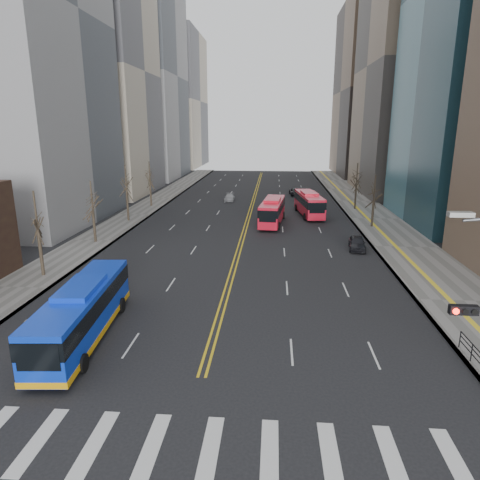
# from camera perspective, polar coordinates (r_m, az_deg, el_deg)

# --- Properties ---
(ground) EXTENTS (220.00, 220.00, 0.00)m
(ground) POSITION_cam_1_polar(r_m,az_deg,el_deg) (19.12, -7.92, -25.86)
(ground) COLOR black
(sidewalk_right) EXTENTS (7.00, 130.00, 0.15)m
(sidewalk_right) POSITION_cam_1_polar(r_m,az_deg,el_deg) (61.97, 17.53, 2.72)
(sidewalk_right) COLOR slate
(sidewalk_right) RESTS_ON ground
(sidewalk_left) EXTENTS (5.00, 130.00, 0.15)m
(sidewalk_left) POSITION_cam_1_polar(r_m,az_deg,el_deg) (63.59, -13.90, 3.28)
(sidewalk_left) COLOR slate
(sidewalk_left) RESTS_ON ground
(crosswalk) EXTENTS (26.70, 4.00, 0.01)m
(crosswalk) POSITION_cam_1_polar(r_m,az_deg,el_deg) (19.11, -7.92, -25.85)
(crosswalk) COLOR silver
(crosswalk) RESTS_ON ground
(centerline) EXTENTS (0.55, 100.00, 0.01)m
(centerline) POSITION_cam_1_polar(r_m,az_deg,el_deg) (70.28, 1.63, 4.73)
(centerline) COLOR gold
(centerline) RESTS_ON ground
(office_towers) EXTENTS (83.00, 134.00, 58.00)m
(office_towers) POSITION_cam_1_polar(r_m,az_deg,el_deg) (83.45, 2.37, 22.83)
(office_towers) COLOR gray
(office_towers) RESTS_ON ground
(street_trees) EXTENTS (35.20, 47.20, 7.60)m
(street_trees) POSITION_cam_1_polar(r_m,az_deg,el_deg) (50.36, -7.79, 6.15)
(street_trees) COLOR #30261D
(street_trees) RESTS_ON ground
(blue_bus) EXTENTS (3.41, 11.87, 3.42)m
(blue_bus) POSITION_cam_1_polar(r_m,az_deg,el_deg) (27.55, -20.23, -8.80)
(blue_bus) COLOR blue
(blue_bus) RESTS_ON ground
(red_bus_near) EXTENTS (3.51, 10.71, 3.35)m
(red_bus_near) POSITION_cam_1_polar(r_m,az_deg,el_deg) (56.23, 4.33, 4.05)
(red_bus_near) COLOR red
(red_bus_near) RESTS_ON ground
(red_bus_far) EXTENTS (3.79, 10.87, 3.39)m
(red_bus_far) POSITION_cam_1_polar(r_m,az_deg,el_deg) (62.24, 9.19, 4.98)
(red_bus_far) COLOR red
(red_bus_far) RESTS_ON ground
(car_white) EXTENTS (2.63, 4.10, 1.28)m
(car_white) POSITION_cam_1_polar(r_m,az_deg,el_deg) (28.29, -25.56, -11.31)
(car_white) COLOR silver
(car_white) RESTS_ON ground
(car_dark_mid) EXTENTS (2.11, 4.21, 1.38)m
(car_dark_mid) POSITION_cam_1_polar(r_m,az_deg,el_deg) (46.09, 15.34, -0.39)
(car_dark_mid) COLOR black
(car_dark_mid) RESTS_ON ground
(car_silver) EXTENTS (1.71, 4.04, 1.16)m
(car_silver) POSITION_cam_1_polar(r_m,az_deg,el_deg) (73.79, -1.43, 5.68)
(car_silver) COLOR #9A9B9F
(car_silver) RESTS_ON ground
(car_dark_far) EXTENTS (2.37, 4.61, 1.25)m
(car_dark_far) POSITION_cam_1_polar(r_m,az_deg,el_deg) (80.52, 7.42, 6.37)
(car_dark_far) COLOR black
(car_dark_far) RESTS_ON ground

